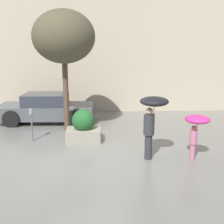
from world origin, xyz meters
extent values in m
plane|color=slate|center=(0.00, 0.00, 0.00)|extent=(40.00, 40.00, 0.00)
cube|color=#B7A88E|center=(0.00, 6.50, 3.00)|extent=(18.00, 0.30, 6.00)
cube|color=gray|center=(-0.21, 1.48, 0.23)|extent=(1.22, 0.80, 0.47)
sphere|color=#1E5123|center=(-0.21, 1.48, 0.77)|extent=(0.81, 0.81, 0.81)
cylinder|color=#2D2D33|center=(1.84, -0.23, 0.39)|extent=(0.22, 0.22, 0.77)
cylinder|color=#2D2D33|center=(1.84, -0.23, 1.08)|extent=(0.32, 0.32, 0.61)
sphere|color=tan|center=(1.84, -0.23, 1.49)|extent=(0.21, 0.21, 0.21)
cylinder|color=#4C4C51|center=(1.99, -0.20, 1.44)|extent=(0.02, 0.02, 0.66)
ellipsoid|color=black|center=(1.99, -0.20, 1.77)|extent=(0.85, 0.85, 0.27)
cylinder|color=#B76684|center=(3.14, -0.40, 0.26)|extent=(0.15, 0.15, 0.52)
cylinder|color=#B76684|center=(3.14, -0.40, 0.73)|extent=(0.22, 0.22, 0.42)
sphere|color=#997056|center=(3.14, -0.40, 1.01)|extent=(0.14, 0.14, 0.14)
cylinder|color=#4C4C51|center=(3.24, -0.38, 1.01)|extent=(0.02, 0.02, 0.51)
ellipsoid|color=#E02D84|center=(3.24, -0.38, 1.26)|extent=(0.73, 0.73, 0.23)
cube|color=#4C5156|center=(-2.07, 4.34, 0.49)|extent=(4.28, 1.83, 0.59)
cube|color=#2D333D|center=(-2.07, 4.34, 1.04)|extent=(1.94, 1.52, 0.51)
cylinder|color=black|center=(-3.40, 3.49, 0.36)|extent=(0.72, 0.23, 0.71)
cylinder|color=black|center=(-3.37, 5.24, 0.36)|extent=(0.72, 0.23, 0.71)
cylinder|color=black|center=(-0.77, 3.44, 0.36)|extent=(0.72, 0.23, 0.71)
cylinder|color=black|center=(-0.74, 5.19, 0.36)|extent=(0.72, 0.23, 0.71)
cylinder|color=brown|center=(-0.95, 2.69, 1.53)|extent=(0.21, 0.21, 3.06)
ellipsoid|color=#4C4733|center=(-0.95, 2.69, 3.71)|extent=(2.35, 2.35, 2.00)
cylinder|color=#595B60|center=(-2.06, 1.59, 0.50)|extent=(0.05, 0.05, 1.00)
cylinder|color=gray|center=(-2.06, 1.59, 1.10)|extent=(0.14, 0.14, 0.20)
camera|label=1|loc=(0.44, -8.20, 3.30)|focal=45.00mm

